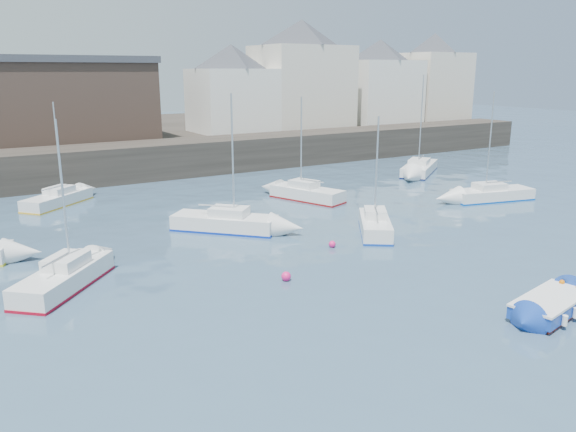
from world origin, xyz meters
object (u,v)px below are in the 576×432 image
sailboat_g (419,168)px  sailboat_h (58,199)px  sailboat_b (225,222)px  buoy_far (216,225)px  blue_dinghy (551,305)px  buoy_mid (332,247)px  sailboat_a (65,277)px  sailboat_d (492,194)px  buoy_near (286,281)px  sailboat_c (375,225)px  sailboat_f (307,193)px

sailboat_g → sailboat_h: sailboat_g is taller
sailboat_b → sailboat_g: bearing=18.9°
sailboat_b → buoy_far: size_ratio=18.64×
blue_dinghy → buoy_mid: bearing=101.2°
sailboat_a → sailboat_d: sailboat_d is taller
buoy_near → buoy_mid: buoy_near is taller
sailboat_b → sailboat_c: 8.76m
sailboat_b → sailboat_g: sailboat_g is taller
sailboat_f → buoy_mid: size_ratio=19.70×
sailboat_d → sailboat_h: bearing=151.7°
buoy_mid → sailboat_f: bearing=63.8°
buoy_mid → buoy_far: size_ratio=0.88×
buoy_near → sailboat_h: bearing=106.6°
sailboat_d → buoy_near: sailboat_d is taller
sailboat_a → sailboat_h: size_ratio=1.02×
sailboat_b → sailboat_d: (19.93, -2.80, -0.05)m
sailboat_c → sailboat_g: 20.62m
sailboat_a → buoy_mid: size_ratio=19.34×
sailboat_f → blue_dinghy: bearing=-97.3°
sailboat_d → blue_dinghy: bearing=-134.5°
sailboat_f → sailboat_d: bearing=-31.7°
sailboat_c → sailboat_f: bearing=81.9°
sailboat_c → sailboat_b: bearing=145.2°
sailboat_d → sailboat_g: size_ratio=0.88×
sailboat_b → buoy_mid: bearing=-59.3°
sailboat_g → buoy_far: sailboat_g is taller
sailboat_g → buoy_mid: (-19.71, -13.87, -0.50)m
sailboat_d → sailboat_f: (-11.43, 7.05, 0.05)m
sailboat_d → sailboat_h: size_ratio=1.09×
buoy_near → sailboat_f: bearing=53.7°
buoy_near → buoy_mid: bearing=32.2°
buoy_mid → sailboat_c: bearing=13.8°
sailboat_g → sailboat_h: 30.75m
buoy_far → buoy_mid: bearing=-64.6°
blue_dinghy → buoy_far: blue_dinghy is taller
sailboat_b → sailboat_d: sailboat_b is taller
sailboat_a → sailboat_g: 35.30m
sailboat_b → blue_dinghy: bearing=-71.5°
sailboat_a → sailboat_h: bearing=81.4°
sailboat_d → sailboat_h: (-27.21, 14.68, -0.01)m
buoy_far → sailboat_d: bearing=-11.9°
sailboat_d → buoy_far: 20.33m
blue_dinghy → sailboat_a: bearing=140.9°
blue_dinghy → sailboat_f: size_ratio=0.57×
sailboat_f → sailboat_h: (-15.78, 7.63, -0.06)m
sailboat_c → sailboat_h: (-14.47, 16.88, -0.05)m
buoy_near → buoy_mid: 5.46m
buoy_near → buoy_far: size_ratio=1.03×
buoy_mid → sailboat_b: bearing=120.7°
blue_dinghy → sailboat_d: (14.18, 14.42, 0.05)m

